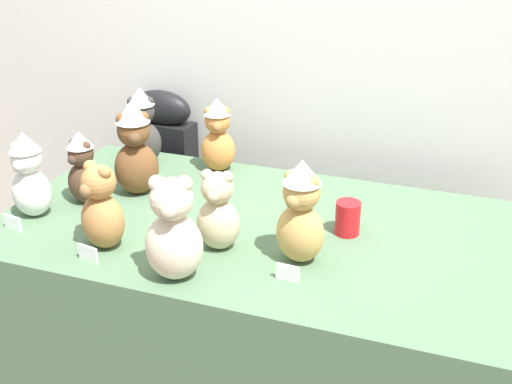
{
  "coord_description": "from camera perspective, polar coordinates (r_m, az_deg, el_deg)",
  "views": [
    {
      "loc": [
        0.63,
        -1.53,
        1.77
      ],
      "look_at": [
        0.0,
        0.25,
        0.88
      ],
      "focal_mm": 45.58,
      "sensor_mm": 36.0,
      "label": 1
    }
  ],
  "objects": [
    {
      "name": "display_table",
      "position": [
        2.35,
        0.0,
        -11.06
      ],
      "size": [
        1.69,
        0.94,
        0.76
      ],
      "primitive_type": "cube",
      "color": "#4C6B4C",
      "rests_on": "ground_plane"
    },
    {
      "name": "name_card_front_middle",
      "position": [
        2.0,
        -14.52,
        -5.26
      ],
      "size": [
        0.07,
        0.02,
        0.05
      ],
      "primitive_type": "cube",
      "rotation": [
        0.0,
        0.0,
        -0.19
      ],
      "color": "white",
      "rests_on": "display_table"
    },
    {
      "name": "teddy_bear_charcoal",
      "position": [
        2.6,
        -9.95,
        5.62
      ],
      "size": [
        0.18,
        0.16,
        0.31
      ],
      "rotation": [
        0.0,
        0.0,
        0.37
      ],
      "color": "#383533",
      "rests_on": "display_table"
    },
    {
      "name": "name_card_front_right",
      "position": [
        2.24,
        -20.58,
        -2.55
      ],
      "size": [
        0.07,
        0.02,
        0.05
      ],
      "primitive_type": "cube",
      "rotation": [
        0.0,
        0.0,
        -0.15
      ],
      "color": "white",
      "rests_on": "display_table"
    },
    {
      "name": "wall_back",
      "position": [
        2.62,
        5.46,
        14.9
      ],
      "size": [
        7.0,
        0.08,
        2.6
      ],
      "primitive_type": "cube",
      "color": "silver",
      "rests_on": "ground_plane"
    },
    {
      "name": "teddy_bear_cocoa",
      "position": [
        2.32,
        -14.99,
        2.02
      ],
      "size": [
        0.14,
        0.12,
        0.26
      ],
      "rotation": [
        0.0,
        0.0,
        -0.18
      ],
      "color": "#4C3323",
      "rests_on": "display_table"
    },
    {
      "name": "name_card_front_left",
      "position": [
        1.85,
        2.8,
        -7.1
      ],
      "size": [
        0.07,
        0.01,
        0.05
      ],
      "primitive_type": "cube",
      "rotation": [
        0.0,
        0.0,
        -0.06
      ],
      "color": "white",
      "rests_on": "display_table"
    },
    {
      "name": "instrument_case",
      "position": [
        2.98,
        -7.81,
        -0.17
      ],
      "size": [
        0.29,
        0.14,
        0.98
      ],
      "rotation": [
        0.0,
        0.0,
        -0.09
      ],
      "color": "black",
      "rests_on": "ground_plane"
    },
    {
      "name": "teddy_bear_chestnut",
      "position": [
        2.33,
        -10.56,
        3.69
      ],
      "size": [
        0.2,
        0.2,
        0.35
      ],
      "rotation": [
        0.0,
        0.0,
        0.56
      ],
      "color": "brown",
      "rests_on": "display_table"
    },
    {
      "name": "teddy_bear_sand",
      "position": [
        1.96,
        -3.36,
        -1.83
      ],
      "size": [
        0.14,
        0.13,
        0.26
      ],
      "rotation": [
        0.0,
        0.0,
        0.1
      ],
      "color": "#CCB78E",
      "rests_on": "display_table"
    },
    {
      "name": "teddy_bear_honey",
      "position": [
        1.88,
        3.94,
        -1.85
      ],
      "size": [
        0.17,
        0.15,
        0.32
      ],
      "rotation": [
        0.0,
        0.0,
        -0.23
      ],
      "color": "tan",
      "rests_on": "display_table"
    },
    {
      "name": "teddy_bear_snow",
      "position": [
        2.27,
        -19.31,
        1.35
      ],
      "size": [
        0.14,
        0.12,
        0.3
      ],
      "rotation": [
        0.0,
        0.0,
        0.08
      ],
      "color": "white",
      "rests_on": "display_table"
    },
    {
      "name": "teddy_bear_ginger",
      "position": [
        2.5,
        -3.37,
        4.95
      ],
      "size": [
        0.16,
        0.15,
        0.29
      ],
      "rotation": [
        0.0,
        0.0,
        0.36
      ],
      "color": "#D17F3D",
      "rests_on": "display_table"
    },
    {
      "name": "teddy_bear_cream",
      "position": [
        1.81,
        -7.27,
        -3.49
      ],
      "size": [
        0.2,
        0.18,
        0.32
      ],
      "rotation": [
        0.0,
        0.0,
        0.31
      ],
      "color": "beige",
      "rests_on": "display_table"
    },
    {
      "name": "party_cup_red",
      "position": [
        2.09,
        8.05,
        -2.27
      ],
      "size": [
        0.08,
        0.08,
        0.11
      ],
      "primitive_type": "cylinder",
      "color": "red",
      "rests_on": "display_table"
    },
    {
      "name": "teddy_bear_caramel",
      "position": [
        2.02,
        -13.42,
        -1.44
      ],
      "size": [
        0.17,
        0.16,
        0.28
      ],
      "rotation": [
        0.0,
        0.0,
        -0.31
      ],
      "color": "#B27A42",
      "rests_on": "display_table"
    }
  ]
}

